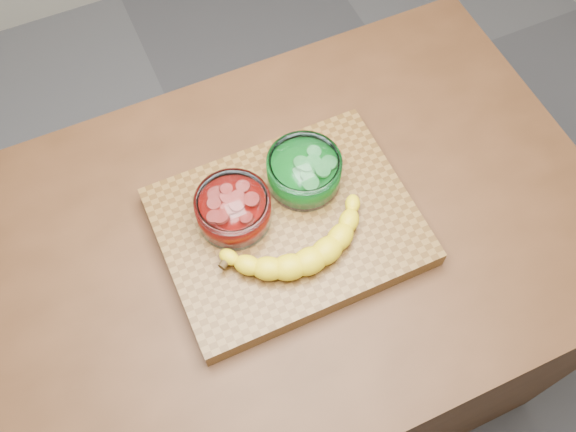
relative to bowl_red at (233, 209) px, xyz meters
name	(u,v)px	position (x,y,z in m)	size (l,w,h in m)	color
ground	(288,364)	(0.08, -0.05, -0.97)	(3.50, 3.50, 0.00)	#5D5D62
counter	(288,315)	(0.08, -0.05, -0.52)	(1.20, 0.80, 0.90)	#4A2A16
cutting_board	(288,226)	(0.08, -0.05, -0.05)	(0.45, 0.35, 0.04)	brown
bowl_red	(233,209)	(0.00, 0.00, 0.00)	(0.13, 0.13, 0.06)	white
bowl_green	(304,171)	(0.15, 0.02, 0.00)	(0.14, 0.14, 0.06)	white
banana	(300,245)	(0.08, -0.11, -0.01)	(0.31, 0.14, 0.04)	yellow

